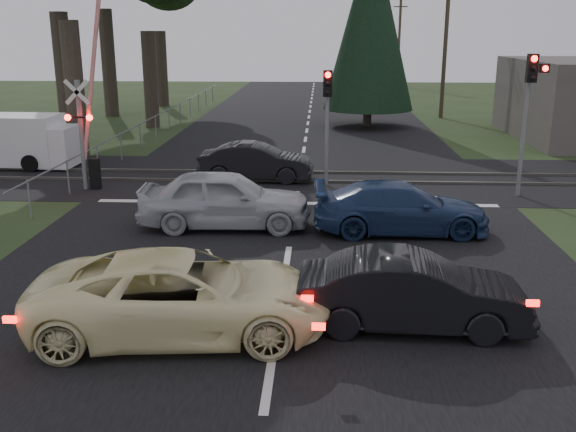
# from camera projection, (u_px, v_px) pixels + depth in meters

# --- Properties ---
(ground) EXTENTS (120.00, 120.00, 0.00)m
(ground) POSITION_uv_depth(u_px,v_px,m) (280.00, 308.00, 12.97)
(ground) COLOR #243217
(ground) RESTS_ON ground
(road) EXTENTS (14.00, 100.00, 0.01)m
(road) POSITION_uv_depth(u_px,v_px,m) (298.00, 190.00, 22.57)
(road) COLOR black
(road) RESTS_ON ground
(rail_corridor) EXTENTS (120.00, 8.00, 0.01)m
(rail_corridor) POSITION_uv_depth(u_px,v_px,m) (300.00, 178.00, 24.48)
(rail_corridor) COLOR black
(rail_corridor) RESTS_ON ground
(stop_line) EXTENTS (13.00, 0.35, 0.00)m
(stop_line) POSITION_uv_depth(u_px,v_px,m) (296.00, 203.00, 20.84)
(stop_line) COLOR silver
(stop_line) RESTS_ON ground
(rail_near) EXTENTS (120.00, 0.12, 0.10)m
(rail_near) POSITION_uv_depth(u_px,v_px,m) (299.00, 181.00, 23.70)
(rail_near) COLOR #59544C
(rail_near) RESTS_ON ground
(rail_far) EXTENTS (120.00, 0.12, 0.10)m
(rail_far) POSITION_uv_depth(u_px,v_px,m) (300.00, 172.00, 25.24)
(rail_far) COLOR #59544C
(rail_far) RESTS_ON ground
(crossing_signal) EXTENTS (1.62, 0.38, 6.96)m
(crossing_signal) POSITION_uv_depth(u_px,v_px,m) (88.00, 131.00, 22.15)
(crossing_signal) COLOR slate
(crossing_signal) RESTS_ON ground
(traffic_signal_right) EXTENTS (0.68, 0.48, 4.70)m
(traffic_signal_right) POSITION_uv_depth(u_px,v_px,m) (530.00, 98.00, 20.77)
(traffic_signal_right) COLOR slate
(traffic_signal_right) RESTS_ON ground
(traffic_signal_center) EXTENTS (0.32, 0.48, 4.10)m
(traffic_signal_center) POSITION_uv_depth(u_px,v_px,m) (327.00, 108.00, 22.39)
(traffic_signal_center) COLOR slate
(traffic_signal_center) RESTS_ON ground
(utility_pole_mid) EXTENTS (1.80, 0.26, 9.00)m
(utility_pole_mid) POSITION_uv_depth(u_px,v_px,m) (446.00, 42.00, 40.03)
(utility_pole_mid) COLOR #4C3D2D
(utility_pole_mid) RESTS_ON ground
(utility_pole_far) EXTENTS (1.80, 0.26, 9.00)m
(utility_pole_far) POSITION_uv_depth(u_px,v_px,m) (399.00, 38.00, 64.01)
(utility_pole_far) COLOR #4C3D2D
(utility_pole_far) RESTS_ON ground
(conifer_tree) EXTENTS (5.20, 5.20, 11.00)m
(conifer_tree) POSITION_uv_depth(u_px,v_px,m) (371.00, 20.00, 36.08)
(conifer_tree) COLOR #473D33
(conifer_tree) RESTS_ON ground
(fence_left) EXTENTS (0.10, 36.00, 1.20)m
(fence_left) POSITION_uv_depth(u_px,v_px,m) (163.00, 134.00, 34.94)
(fence_left) COLOR slate
(fence_left) RESTS_ON ground
(cream_coupe) EXTENTS (5.66, 3.03, 1.51)m
(cream_coupe) POSITION_uv_depth(u_px,v_px,m) (182.00, 295.00, 11.71)
(cream_coupe) COLOR #FFF5B6
(cream_coupe) RESTS_ON ground
(dark_hatchback) EXTENTS (4.33, 1.63, 1.41)m
(dark_hatchback) POSITION_uv_depth(u_px,v_px,m) (412.00, 293.00, 11.95)
(dark_hatchback) COLOR black
(dark_hatchback) RESTS_ON ground
(silver_car) EXTENTS (4.90, 2.11, 1.65)m
(silver_car) POSITION_uv_depth(u_px,v_px,m) (225.00, 199.00, 18.11)
(silver_car) COLOR #AFB1B8
(silver_car) RESTS_ON ground
(blue_sedan) EXTENTS (4.87, 2.12, 1.39)m
(blue_sedan) POSITION_uv_depth(u_px,v_px,m) (401.00, 208.00, 17.68)
(blue_sedan) COLOR navy
(blue_sedan) RESTS_ON ground
(dark_car_far) EXTENTS (4.28, 1.66, 1.39)m
(dark_car_far) POSITION_uv_depth(u_px,v_px,m) (256.00, 162.00, 23.88)
(dark_car_far) COLOR black
(dark_car_far) RESTS_ON ground
(white_van) EXTENTS (5.48, 2.22, 2.13)m
(white_van) POSITION_uv_depth(u_px,v_px,m) (12.00, 141.00, 26.20)
(white_van) COLOR white
(white_van) RESTS_ON ground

